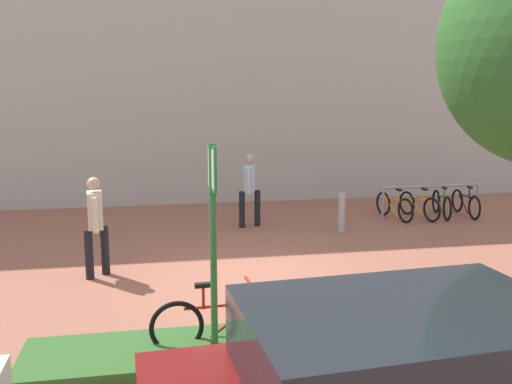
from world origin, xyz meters
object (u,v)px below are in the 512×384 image
bike_rack_cluster (430,204)px  bike_at_sign (219,322)px  bollard_steel (342,212)px  person_shirt_blue (95,220)px  parking_sign_post (213,221)px  person_casual_tan (250,185)px

bike_rack_cluster → bike_at_sign: bearing=-133.9°
bike_rack_cluster → bollard_steel: (-2.68, -0.98, 0.10)m
bike_at_sign → person_shirt_blue: 3.58m
parking_sign_post → bike_at_sign: (0.07, 0.19, -1.31)m
person_shirt_blue → bike_rack_cluster: bearing=22.5°
bike_at_sign → parking_sign_post: bearing=-111.6°
bike_rack_cluster → bollard_steel: bollard_steel is taller
bike_rack_cluster → person_casual_tan: bearing=-178.0°
bollard_steel → person_casual_tan: 2.20m
parking_sign_post → bike_rack_cluster: size_ratio=0.95×
bike_rack_cluster → bollard_steel: 2.86m
parking_sign_post → bike_at_sign: size_ratio=1.51×
bollard_steel → person_shirt_blue: bearing=-156.2°
bollard_steel → person_shirt_blue: 5.63m
bike_rack_cluster → person_casual_tan: (-4.65, -0.16, 0.64)m
person_shirt_blue → parking_sign_post: bearing=-63.2°
bike_at_sign → bollard_steel: (3.40, 5.33, 0.10)m
bike_rack_cluster → person_shirt_blue: 8.48m
parking_sign_post → bike_at_sign: bearing=68.4°
bike_rack_cluster → person_shirt_blue: person_shirt_blue is taller
person_casual_tan → bollard_steel: bearing=-22.7°
parking_sign_post → person_casual_tan: size_ratio=1.48×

